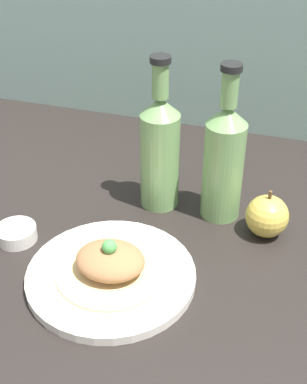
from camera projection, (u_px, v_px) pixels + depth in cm
name	position (u px, v px, depth cm)	size (l,w,h in cm)	color
ground_plane	(151.00, 261.00, 98.76)	(180.00, 110.00, 4.00)	black
plate	(111.00, 275.00, 91.17)	(28.99, 28.99, 2.00)	silver
plated_food	(110.00, 262.00, 89.62)	(18.81, 18.81, 6.81)	#D6BC7F
cider_bottle_left	(160.00, 149.00, 103.85)	(7.80, 7.80, 31.28)	#729E5B
cider_bottle_right	(224.00, 159.00, 100.72)	(7.80, 7.80, 31.28)	#729E5B
apple	(267.00, 216.00, 100.01)	(8.13, 8.13, 9.69)	gold
dipping_bowl	(16.00, 233.00, 100.03)	(7.57, 7.57, 2.75)	silver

